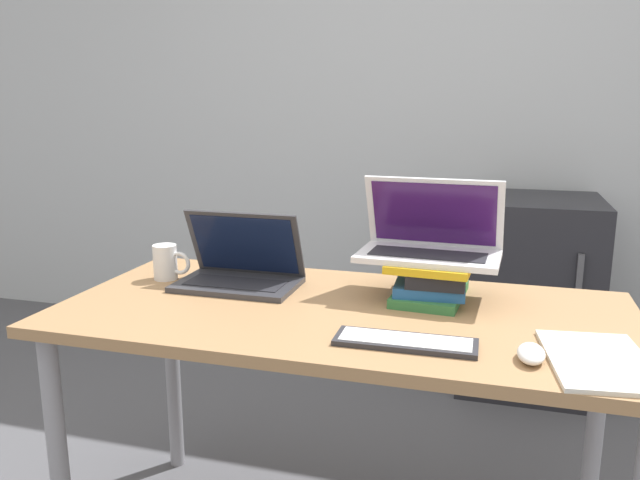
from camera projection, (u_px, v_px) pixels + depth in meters
name	position (u px, v px, depth m)	size (l,w,h in m)	color
wall_back	(428.00, 88.00, 3.14)	(8.00, 0.05, 2.70)	silver
desk	(342.00, 339.00, 1.65)	(1.49, 0.72, 0.75)	#9E754C
laptop_left	(240.00, 271.00, 1.83)	(0.35, 0.22, 0.22)	#333338
book_stack	(433.00, 280.00, 1.70)	(0.23, 0.28, 0.11)	#33753D
laptop_on_books	(430.00, 241.00, 1.71)	(0.39, 0.24, 0.22)	silver
wireless_keyboard	(405.00, 342.00, 1.39)	(0.32, 0.11, 0.01)	#28282D
mouse	(531.00, 353.00, 1.30)	(0.06, 0.10, 0.03)	white
notepad	(599.00, 361.00, 1.29)	(0.24, 0.33, 0.01)	silver
mug	(167.00, 262.00, 1.89)	(0.12, 0.07, 0.11)	white
mini_fridge	(528.00, 292.00, 2.84)	(0.58, 0.59, 0.87)	#232328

